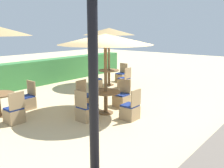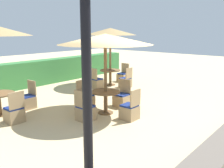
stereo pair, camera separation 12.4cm
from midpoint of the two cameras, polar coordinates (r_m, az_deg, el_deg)
The scene contains 16 objects.
ground_plane at distance 7.91m, azimuth 2.92°, elevation -6.98°, with size 40.00×40.00×0.00m, color #D1BA8C.
hedge_row at distance 12.12m, azimuth -20.00°, elevation 1.95°, with size 13.00×0.70×1.17m, color #387A3D.
lamp_post at distance 2.91m, azimuth -5.60°, elevation 7.12°, with size 0.36×0.36×3.32m.
patio_chair_back_left_east at distance 8.89m, azimuth -19.21°, elevation -3.72°, with size 0.46×0.46×0.93m.
patio_chair_back_left_south at distance 7.69m, azimuth -21.86°, elevation -6.39°, with size 0.46×0.46×0.93m.
parasol_center at distance 7.61m, azimuth -1.99°, elevation 10.15°, with size 2.89×2.89×2.50m.
round_table_center at distance 7.88m, azimuth -1.89°, elevation -2.95°, with size 0.92×0.92×0.72m.
patio_chair_center_north at distance 8.58m, azimuth -6.53°, elevation -3.66°, with size 0.46×0.46×0.93m.
patio_chair_center_east at distance 8.65m, azimuth 1.80°, elevation -3.44°, with size 0.46×0.46×0.93m.
patio_chair_center_west at distance 7.37m, azimuth -6.51°, elevation -6.37°, with size 0.46×0.46×0.93m.
patio_chair_center_south at distance 7.45m, azimuth 3.72°, elevation -6.11°, with size 0.46×0.46×0.93m.
parasol_back_right at distance 11.76m, azimuth -1.03°, elevation 11.83°, with size 2.43×2.43×2.69m.
round_table_back_right at distance 11.94m, azimuth -0.99°, elevation 2.41°, with size 0.97×0.97×0.73m.
patio_chair_back_right_south at distance 11.48m, azimuth 2.55°, elevation 0.50°, with size 0.46×0.46×0.93m.
patio_chair_back_right_east at distance 12.76m, azimuth 1.88°, elevation 1.71°, with size 0.46×0.46×0.93m.
patio_chair_back_right_west at distance 11.34m, azimuth -4.18°, elevation 0.33°, with size 0.46×0.46×0.93m.
Camera 1 is at (-6.05, -4.39, 2.61)m, focal length 40.00 mm.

